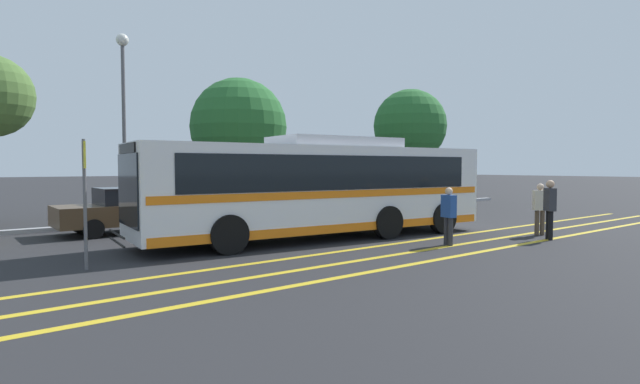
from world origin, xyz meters
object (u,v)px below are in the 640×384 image
Objects in this scene: parked_car_2 at (289,202)px; pedestrian_2 at (449,213)px; parked_car_1 at (134,210)px; street_lamp at (123,94)px; tree_1 at (239,127)px; bus_stop_sign at (85,188)px; transit_bus at (320,186)px; tree_0 at (410,126)px; pedestrian_1 at (540,206)px; pedestrian_0 at (550,206)px.

pedestrian_2 reaches higher than parked_car_2.
parked_car_1 is 0.67× the size of street_lamp.
tree_1 is at bearing 130.20° from parked_car_1.
parked_car_1 is at bearing -20.42° from bus_stop_sign.
tree_0 reaches higher than transit_bus.
pedestrian_1 is at bearing -84.16° from pedestrian_2.
pedestrian_1 is at bearing -52.49° from street_lamp.
bus_stop_sign is (-6.79, -0.62, 0.14)m from transit_bus.
tree_0 is at bearing -59.10° from bus_stop_sign.
parked_car_1 reaches higher than parked_car_2.
pedestrian_1 is 15.47m from tree_1.
transit_bus is 2.36× the size of parked_car_1.
tree_1 reaches higher than pedestrian_2.
parked_car_2 is 7.16m from tree_1.
tree_0 is 11.13m from tree_1.
transit_bus reaches higher than pedestrian_2.
parked_car_2 is 0.73× the size of tree_1.
street_lamp is at bearing 38.23° from pedestrian_2.
tree_1 reaches higher than transit_bus.
tree_1 is at bearing -10.81° from transit_bus.
parked_car_2 is at bearing 90.22° from parked_car_1.
pedestrian_2 is at bearing -143.59° from transit_bus.
bus_stop_sign is at bearing 124.10° from parked_car_2.
transit_bus is at bearing -67.83° from street_lamp.
tree_0 is (8.49, 12.91, 3.78)m from pedestrian_1.
parked_car_1 is at bearing -167.41° from tree_0.
transit_bus is 5.52m from parked_car_2.
transit_bus is at bearing -107.06° from tree_1.
tree_0 reaches higher than pedestrian_2.
tree_1 is at bearing 46.32° from pedestrian_0.
pedestrian_0 reaches higher than parked_car_2.
parked_car_1 is 0.99× the size of parked_car_2.
street_lamp is 17.67m from tree_0.
bus_stop_sign is (-11.95, 3.88, 0.71)m from pedestrian_0.
transit_bus is at bearing 43.79° from pedestrian_2.
pedestrian_0 is 0.26× the size of tree_1.
street_lamp reaches higher than pedestrian_0.
street_lamp reaches higher than bus_stop_sign.
transit_bus is 1.59× the size of street_lamp.
pedestrian_2 is at bearing -148.32° from pedestrian_1.
tree_1 is at bearing 7.73° from pedestrian_2.
transit_bus is 11.89m from tree_1.
parked_car_2 is at bearing 10.95° from pedestrian_2.
tree_0 is (12.43, 12.37, 3.81)m from pedestrian_2.
bus_stop_sign is 0.39× the size of tree_0.
tree_0 is (14.34, 9.08, 3.13)m from transit_bus.
tree_0 reaches higher than parked_car_1.
tree_0 is at bearing -68.36° from parked_car_2.
tree_0 reaches higher than pedestrian_0.
bus_stop_sign is (-9.09, -5.56, 1.01)m from parked_car_2.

